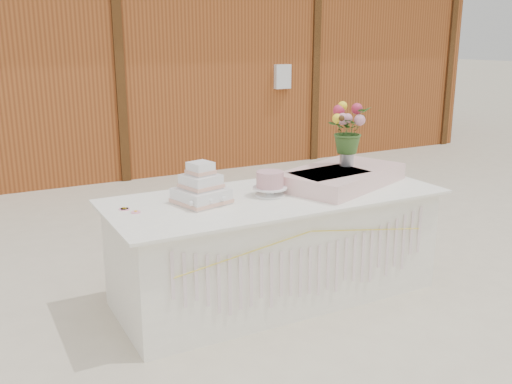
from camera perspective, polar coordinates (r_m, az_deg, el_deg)
ground at (r=4.31m, az=1.91°, el=-10.21°), size 80.00×80.00×0.00m
barn at (r=9.56m, az=-16.85°, el=13.49°), size 12.60×4.60×3.30m
cake_table at (r=4.15m, az=1.99°, el=-5.41°), size 2.40×1.00×0.77m
wedding_cake at (r=3.82m, az=-5.51°, el=0.25°), size 0.38×0.38×0.28m
pink_cake_stand at (r=3.99m, az=1.40°, el=0.99°), size 0.24×0.24×0.18m
satin_runner at (r=4.35m, az=8.50°, el=1.53°), size 1.12×0.89×0.12m
flower_vase at (r=4.44m, az=9.06°, el=3.57°), size 0.11×0.11×0.15m
bouquet at (r=4.40m, az=9.20°, el=6.75°), size 0.39×0.37×0.35m
loose_flowers at (r=3.78m, az=-12.38°, el=-1.62°), size 0.21×0.32×0.02m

